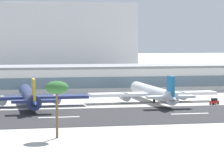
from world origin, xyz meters
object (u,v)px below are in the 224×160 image
at_px(distant_hotel_block, 43,40).
at_px(airliner_blue_tail_gate_1, 154,93).
at_px(terminal_building, 75,78).
at_px(airliner_gold_tail_gate_0, 29,97).
at_px(service_baggage_tug_0, 214,101).
at_px(palm_tree_1, 57,89).

distance_m(distant_hotel_block, airliner_blue_tail_gate_1, 159.47).
bearing_deg(airliner_blue_tail_gate_1, terminal_building, 22.60).
bearing_deg(airliner_gold_tail_gate_0, terminal_building, -23.71).
xyz_separation_m(distant_hotel_block, service_baggage_tug_0, (47.48, -165.31, -21.30)).
height_order(airliner_gold_tail_gate_0, airliner_blue_tail_gate_1, airliner_gold_tail_gate_0).
bearing_deg(palm_tree_1, airliner_blue_tail_gate_1, 57.78).
bearing_deg(palm_tree_1, terminal_building, 80.56).
bearing_deg(terminal_building, palm_tree_1, -99.44).
relative_size(airliner_gold_tail_gate_0, service_baggage_tug_0, 14.71).
relative_size(terminal_building, airliner_gold_tail_gate_0, 3.99).
xyz_separation_m(airliner_gold_tail_gate_0, palm_tree_1, (3.31, -61.37, 8.05)).
distance_m(terminal_building, airliner_gold_tail_gate_0, 58.86).
relative_size(terminal_building, palm_tree_1, 15.67).
relative_size(terminal_building, service_baggage_tug_0, 58.74).
bearing_deg(airliner_gold_tail_gate_0, palm_tree_1, -178.09).
height_order(service_baggage_tug_0, palm_tree_1, palm_tree_1).
height_order(terminal_building, airliner_gold_tail_gate_0, terminal_building).
height_order(distant_hotel_block, palm_tree_1, distant_hotel_block).
relative_size(distant_hotel_block, airliner_gold_tail_gate_0, 2.18).
bearing_deg(airliner_gold_tail_gate_0, airliner_blue_tail_gate_1, -85.66).
distance_m(distant_hotel_block, palm_tree_1, 222.15).
bearing_deg(palm_tree_1, service_baggage_tug_0, 42.79).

